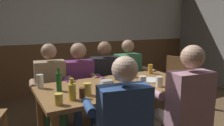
# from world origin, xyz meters

# --- Properties ---
(back_wall_upper) EXTENTS (6.55, 0.12, 1.61)m
(back_wall_upper) POSITION_xyz_m (0.00, 2.47, 1.86)
(back_wall_upper) COLOR beige
(back_wall_wainscot) EXTENTS (6.55, 0.12, 1.05)m
(back_wall_wainscot) POSITION_xyz_m (0.00, 2.47, 0.53)
(back_wall_wainscot) COLOR brown
(back_wall_wainscot) RESTS_ON ground_plane
(dining_table) EXTENTS (1.80, 0.90, 0.75)m
(dining_table) POSITION_xyz_m (0.00, 0.10, 0.65)
(dining_table) COLOR brown
(dining_table) RESTS_ON ground_plane
(person_0) EXTENTS (0.56, 0.56, 1.20)m
(person_0) POSITION_xyz_m (-0.62, 0.78, 0.66)
(person_0) COLOR #997F60
(person_0) RESTS_ON ground_plane
(person_1) EXTENTS (0.57, 0.57, 1.19)m
(person_1) POSITION_xyz_m (-0.21, 0.77, 0.66)
(person_1) COLOR #6B2D66
(person_1) RESTS_ON ground_plane
(person_2) EXTENTS (0.58, 0.58, 1.20)m
(person_2) POSITION_xyz_m (0.19, 0.78, 0.66)
(person_2) COLOR black
(person_2) RESTS_ON ground_plane
(person_3) EXTENTS (0.53, 0.52, 1.21)m
(person_3) POSITION_xyz_m (0.61, 0.77, 0.66)
(person_3) COLOR #33724C
(person_3) RESTS_ON ground_plane
(person_4) EXTENTS (0.59, 0.57, 1.21)m
(person_4) POSITION_xyz_m (-0.35, -0.58, 0.67)
(person_4) COLOR #2D4C84
(person_4) RESTS_ON ground_plane
(person_5) EXTENTS (0.57, 0.56, 1.26)m
(person_5) POSITION_xyz_m (0.37, -0.58, 0.70)
(person_5) COLOR #B78493
(person_5) RESTS_ON ground_plane
(chair_empty_near_left) EXTENTS (0.58, 0.58, 0.88)m
(chair_empty_near_left) POSITION_xyz_m (1.51, 0.75, 0.48)
(chair_empty_near_left) COLOR brown
(chair_empty_near_left) RESTS_ON ground_plane
(condiment_caddy) EXTENTS (0.14, 0.10, 0.05)m
(condiment_caddy) POSITION_xyz_m (-0.11, 0.16, 0.78)
(condiment_caddy) COLOR #B2B7BC
(condiment_caddy) RESTS_ON dining_table
(plate_0) EXTENTS (0.27, 0.27, 0.01)m
(plate_0) POSITION_xyz_m (0.46, 0.06, 0.76)
(plate_0) COLOR white
(plate_0) RESTS_ON dining_table
(bottle_0) EXTENTS (0.06, 0.06, 0.25)m
(bottle_0) POSITION_xyz_m (-0.66, 0.17, 0.86)
(bottle_0) COLOR #195923
(bottle_0) RESTS_ON dining_table
(bottle_1) EXTENTS (0.07, 0.07, 0.27)m
(bottle_1) POSITION_xyz_m (0.11, 0.28, 0.86)
(bottle_1) COLOR #195923
(bottle_1) RESTS_ON dining_table
(bottle_2) EXTENTS (0.07, 0.07, 0.21)m
(bottle_2) POSITION_xyz_m (-0.63, -0.16, 0.84)
(bottle_2) COLOR gold
(bottle_2) RESTS_ON dining_table
(pint_glass_0) EXTENTS (0.08, 0.08, 0.16)m
(pint_glass_0) POSITION_xyz_m (0.32, 0.35, 0.83)
(pint_glass_0) COLOR white
(pint_glass_0) RESTS_ON dining_table
(pint_glass_1) EXTENTS (0.06, 0.06, 0.10)m
(pint_glass_1) POSITION_xyz_m (-0.53, -0.16, 0.81)
(pint_glass_1) COLOR #4C2D19
(pint_glass_1) RESTS_ON dining_table
(pint_glass_2) EXTENTS (0.08, 0.08, 0.16)m
(pint_glass_2) POSITION_xyz_m (0.12, -0.23, 0.83)
(pint_glass_2) COLOR white
(pint_glass_2) RESTS_ON dining_table
(pint_glass_3) EXTENTS (0.07, 0.07, 0.15)m
(pint_glass_3) POSITION_xyz_m (-0.82, 0.37, 0.83)
(pint_glass_3) COLOR white
(pint_glass_3) RESTS_ON dining_table
(pint_glass_4) EXTENTS (0.08, 0.08, 0.11)m
(pint_glass_4) POSITION_xyz_m (0.37, -0.20, 0.81)
(pint_glass_4) COLOR white
(pint_glass_4) RESTS_ON dining_table
(pint_glass_5) EXTENTS (0.07, 0.07, 0.13)m
(pint_glass_5) POSITION_xyz_m (0.69, 0.38, 0.82)
(pint_glass_5) COLOR gold
(pint_glass_5) RESTS_ON dining_table
(pint_glass_6) EXTENTS (0.08, 0.08, 0.12)m
(pint_glass_6) POSITION_xyz_m (-0.45, -0.10, 0.82)
(pint_glass_6) COLOR #E5C64C
(pint_glass_6) RESTS_ON dining_table
(pint_glass_7) EXTENTS (0.07, 0.07, 0.10)m
(pint_glass_7) POSITION_xyz_m (-0.77, -0.23, 0.81)
(pint_glass_7) COLOR #E5C64C
(pint_glass_7) RESTS_ON dining_table
(pint_glass_8) EXTENTS (0.08, 0.08, 0.15)m
(pint_glass_8) POSITION_xyz_m (0.57, -0.17, 0.83)
(pint_glass_8) COLOR #4C2D19
(pint_glass_8) RESTS_ON dining_table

